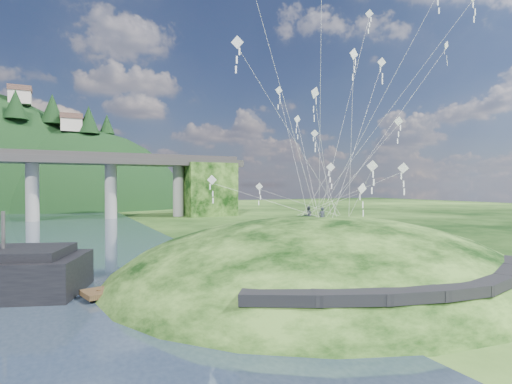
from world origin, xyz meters
name	(u,v)px	position (x,y,z in m)	size (l,w,h in m)	color
ground	(243,294)	(0.00, 0.00, 0.00)	(320.00, 320.00, 0.00)	black
grass_hill	(320,295)	(8.00, 2.00, -1.50)	(36.00, 32.00, 13.00)	black
footpath	(436,284)	(7.46, -9.74, 2.08)	(22.29, 5.84, 0.83)	black
wooden_dock	(175,280)	(-3.58, 4.50, 0.42)	(13.43, 5.37, 0.95)	#382717
kite_flyers	(312,206)	(7.80, 2.92, 5.80)	(0.85, 2.53, 1.65)	#292D37
kite_swarm	(342,89)	(9.00, 0.49, 15.32)	(19.28, 15.22, 18.89)	silver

